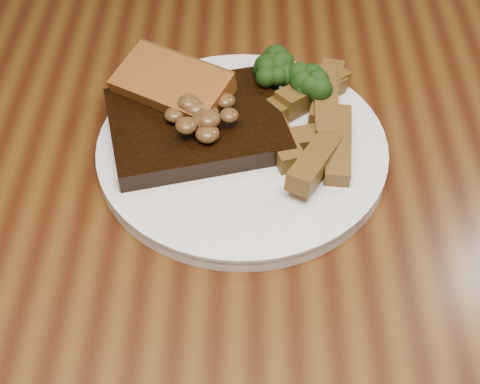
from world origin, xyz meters
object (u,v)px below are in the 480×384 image
object	(u,v)px
dining_table	(239,272)
plate	(242,150)
chair_far	(240,59)
potato_wedges	(300,124)
garlic_bread	(174,102)
steak	(197,126)

from	to	relation	value
dining_table	plate	world-z (taller)	plate
dining_table	chair_far	distance (m)	0.63
dining_table	potato_wedges	bearing A→B (deg)	57.72
garlic_bread	potato_wedges	xyz separation A→B (m)	(0.12, -0.03, 0.00)
dining_table	garlic_bread	bearing A→B (deg)	118.49
chair_far	garlic_bread	distance (m)	0.57
dining_table	garlic_bread	distance (m)	0.18
potato_wedges	plate	bearing A→B (deg)	-161.80
dining_table	plate	bearing A→B (deg)	88.17
plate	garlic_bread	bearing A→B (deg)	144.34
plate	potato_wedges	xyz separation A→B (m)	(0.06, 0.02, 0.02)
plate	potato_wedges	distance (m)	0.06
steak	garlic_bread	distance (m)	0.04
chair_far	garlic_bread	world-z (taller)	chair_far
chair_far	potato_wedges	size ratio (longest dim) A/B	7.41
steak	dining_table	bearing A→B (deg)	-78.90
steak	garlic_bread	size ratio (longest dim) A/B	1.49
dining_table	potato_wedges	xyz separation A→B (m)	(0.06, 0.09, 0.12)
dining_table	garlic_bread	size ratio (longest dim) A/B	14.57
dining_table	garlic_bread	xyz separation A→B (m)	(-0.07, 0.12, 0.12)
steak	potato_wedges	distance (m)	0.10
steak	garlic_bread	xyz separation A→B (m)	(-0.03, 0.04, -0.00)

